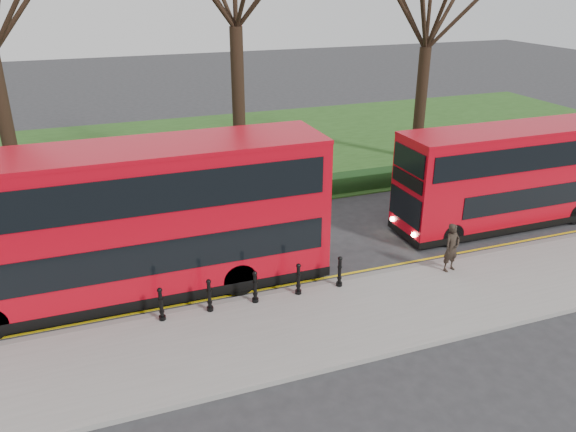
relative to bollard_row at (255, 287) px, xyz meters
name	(u,v)px	position (x,y,z in m)	size (l,w,h in m)	color
ground	(265,281)	(0.75, 1.35, -0.65)	(120.00, 120.00, 0.00)	#28282B
pavement	(298,328)	(0.75, -1.65, -0.57)	(60.00, 4.00, 0.15)	gray
kerb	(275,294)	(0.75, 0.35, -0.57)	(60.00, 0.25, 0.16)	slate
grass_verge	(183,155)	(0.75, 16.35, -0.62)	(60.00, 18.00, 0.06)	#234617
hedge	(216,199)	(0.75, 8.15, -0.25)	(60.00, 0.90, 0.80)	black
yellow_line_outer	(272,291)	(0.75, 0.65, -0.64)	(60.00, 0.10, 0.01)	yellow
yellow_line_inner	(270,288)	(0.75, 0.85, -0.64)	(60.00, 0.10, 0.01)	yellow
tree_right	(430,7)	(12.75, 11.35, 7.23)	(6.94, 6.94, 10.85)	black
bollard_row	(255,287)	(0.00, 0.00, 0.00)	(5.77, 0.15, 1.00)	black
bus_lead	(134,223)	(-3.18, 2.07, 1.75)	(11.97, 2.75, 4.76)	#B20615
bus_rear	(516,176)	(11.62, 2.47, 1.36)	(10.04, 2.31, 3.99)	#B20615
pedestrian	(452,248)	(6.75, -0.33, 0.34)	(0.62, 0.40, 1.69)	black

